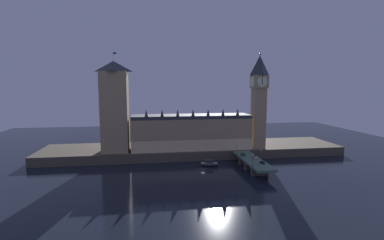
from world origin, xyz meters
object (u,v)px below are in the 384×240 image
at_px(clock_tower, 259,99).
at_px(street_lamp_near, 253,159).
at_px(pedestrian_far_rail, 240,155).
at_px(car_northbound_lead, 243,154).
at_px(street_lamp_far, 237,147).
at_px(car_southbound_trail, 254,157).
at_px(victoria_tower, 115,107).
at_px(car_southbound_lead, 262,162).
at_px(boat_upstream, 209,164).
at_px(street_lamp_mid, 261,153).

relative_size(clock_tower, street_lamp_near, 9.59).
height_order(pedestrian_far_rail, street_lamp_near, street_lamp_near).
relative_size(car_northbound_lead, street_lamp_far, 0.63).
distance_m(car_southbound_trail, street_lamp_far, 14.31).
height_order(victoria_tower, car_southbound_lead, victoria_tower).
height_order(clock_tower, boat_upstream, clock_tower).
distance_m(car_southbound_trail, street_lamp_mid, 5.53).
relative_size(car_southbound_lead, car_southbound_trail, 0.89).
bearing_deg(car_southbound_lead, car_northbound_lead, 104.46).
bearing_deg(car_northbound_lead, clock_tower, 48.80).
distance_m(car_northbound_lead, street_lamp_near, 25.62).
distance_m(victoria_tower, pedestrian_far_rail, 90.57).
distance_m(street_lamp_near, street_lamp_far, 29.44).
bearing_deg(car_southbound_trail, victoria_tower, 160.21).
xyz_separation_m(clock_tower, street_lamp_far, (-20.81, -16.16, -31.62)).
xyz_separation_m(car_northbound_lead, street_lamp_far, (-2.94, 4.26, 3.71)).
distance_m(car_northbound_lead, street_lamp_far, 6.37).
bearing_deg(car_southbound_trail, street_lamp_far, 125.52).
bearing_deg(clock_tower, pedestrian_far_rail, -132.02).
bearing_deg(street_lamp_far, victoria_tower, 165.63).
relative_size(car_northbound_lead, car_southbound_trail, 1.01).
xyz_separation_m(car_northbound_lead, car_southbound_lead, (5.08, -19.70, -0.11)).
xyz_separation_m(car_southbound_lead, car_southbound_trail, (0.00, 12.72, 0.05)).
distance_m(car_southbound_lead, boat_upstream, 34.40).
bearing_deg(street_lamp_mid, street_lamp_far, 126.68).
height_order(street_lamp_near, boat_upstream, street_lamp_near).
xyz_separation_m(clock_tower, pedestrian_far_rail, (-20.41, -22.65, -35.09)).
bearing_deg(car_southbound_lead, clock_tower, 72.31).
bearing_deg(car_northbound_lead, victoria_tower, 163.40).
height_order(victoria_tower, street_lamp_far, victoria_tower).
height_order(car_southbound_trail, boat_upstream, car_southbound_trail).
distance_m(victoria_tower, car_southbound_lead, 103.78).
xyz_separation_m(car_southbound_trail, boat_upstream, (-27.50, 7.22, -5.42)).
relative_size(car_southbound_trail, pedestrian_far_rail, 2.38).
xyz_separation_m(clock_tower, victoria_tower, (-101.42, 4.49, -5.01)).
bearing_deg(street_lamp_near, boat_upstream, 127.46).
height_order(car_northbound_lead, street_lamp_mid, street_lamp_mid).
distance_m(victoria_tower, street_lamp_mid, 101.87).
bearing_deg(clock_tower, street_lamp_far, -142.18).
xyz_separation_m(car_southbound_trail, street_lamp_near, (-8.02, -18.20, 3.75)).
height_order(victoria_tower, car_southbound_trail, victoria_tower).
relative_size(victoria_tower, car_southbound_trail, 15.31).
height_order(car_southbound_lead, street_lamp_far, street_lamp_far).
bearing_deg(car_northbound_lead, car_southbound_lead, -75.54).
bearing_deg(pedestrian_far_rail, car_southbound_lead, -66.42).
xyz_separation_m(car_southbound_trail, pedestrian_far_rail, (-7.62, 4.74, 0.30)).
distance_m(pedestrian_far_rail, street_lamp_far, 7.37).
bearing_deg(boat_upstream, clock_tower, 26.59).
relative_size(car_southbound_lead, street_lamp_far, 0.55).
xyz_separation_m(car_northbound_lead, boat_upstream, (-22.42, 0.24, -5.48)).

